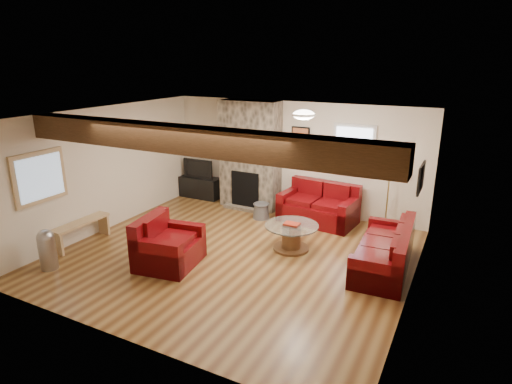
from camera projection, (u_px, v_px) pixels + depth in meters
room at (233, 189)px, 7.36m from camera, size 8.00×8.00×8.00m
oak_beam at (187, 140)px, 5.98m from camera, size 6.00×0.36×0.38m
chimney_breast at (250, 156)px, 9.92m from camera, size 1.40×0.67×2.50m
back_window at (353, 150)px, 8.98m from camera, size 0.90×0.08×1.10m
hatch_window at (40, 177)px, 7.32m from camera, size 0.08×1.00×0.90m
ceiling_dome at (304, 116)px, 7.37m from camera, size 0.40×0.40×0.18m
artwork_back at (300, 138)px, 9.46m from camera, size 0.42×0.06×0.52m
artwork_right at (421, 178)px, 6.17m from camera, size 0.06×0.55×0.42m
sofa_three at (384, 248)px, 7.14m from camera, size 0.92×1.99×0.75m
loveseat at (318, 204)px, 9.15m from camera, size 1.67×1.06×0.85m
armchair_red at (169, 242)px, 7.26m from camera, size 1.07×1.17×0.84m
coffee_table at (291, 237)px, 7.89m from camera, size 0.99×0.99×0.52m
tv_cabinet at (201, 187)px, 10.87m from camera, size 1.05×0.42×0.52m
television at (200, 168)px, 10.72m from camera, size 0.83×0.11×0.48m
floor_lamp at (391, 167)px, 8.56m from camera, size 0.40×0.40×1.55m
pine_bench at (82, 233)px, 8.13m from camera, size 0.28×1.20×0.45m
pedal_bin at (47, 249)px, 7.13m from camera, size 0.31×0.31×0.70m
coal_bucket at (261, 211)px, 9.45m from camera, size 0.37×0.37×0.35m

